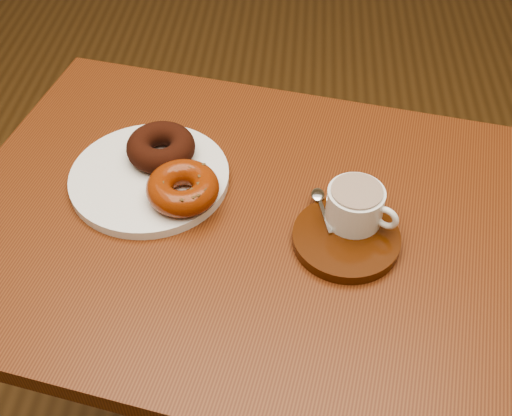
# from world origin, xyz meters

# --- Properties ---
(ground) EXTENTS (6.00, 6.00, 0.00)m
(ground) POSITION_xyz_m (0.00, 0.00, 0.00)
(ground) COLOR brown
(ground) RESTS_ON ground
(cafe_table) EXTENTS (1.00, 0.83, 0.84)m
(cafe_table) POSITION_xyz_m (0.19, -0.11, 0.70)
(cafe_table) COLOR brown
(cafe_table) RESTS_ON ground
(donut_plate) EXTENTS (0.30, 0.30, 0.02)m
(donut_plate) POSITION_xyz_m (0.03, -0.04, 0.85)
(donut_plate) COLOR white
(donut_plate) RESTS_ON cafe_table
(donut_cinnamon) EXTENTS (0.14, 0.14, 0.04)m
(donut_cinnamon) POSITION_xyz_m (0.05, 0.00, 0.87)
(donut_cinnamon) COLOR black
(donut_cinnamon) RESTS_ON donut_plate
(donut_caramel) EXTENTS (0.14, 0.14, 0.04)m
(donut_caramel) POSITION_xyz_m (0.10, -0.09, 0.87)
(donut_caramel) COLOR maroon
(donut_caramel) RESTS_ON donut_plate
(saucer) EXTENTS (0.21, 0.21, 0.02)m
(saucer) POSITION_xyz_m (0.35, -0.15, 0.85)
(saucer) COLOR #3D1A08
(saucer) RESTS_ON cafe_table
(coffee_cup) EXTENTS (0.11, 0.08, 0.06)m
(coffee_cup) POSITION_xyz_m (0.36, -0.12, 0.88)
(coffee_cup) COLOR white
(coffee_cup) RESTS_ON saucer
(teaspoon) EXTENTS (0.03, 0.09, 0.01)m
(teaspoon) POSITION_xyz_m (0.31, -0.08, 0.86)
(teaspoon) COLOR silver
(teaspoon) RESTS_ON saucer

